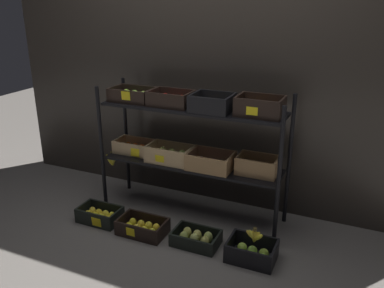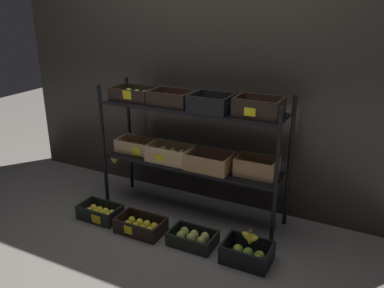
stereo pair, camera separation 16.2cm
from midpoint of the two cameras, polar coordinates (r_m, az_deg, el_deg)
The scene contains 8 objects.
ground_plane at distance 3.49m, azimuth 1.35°, elevation -9.75°, with size 10.00×10.00×0.00m, color #605B56.
storefront_wall at distance 3.45m, azimuth 4.33°, elevation 8.92°, with size 3.90×0.12×2.15m, color #2D2823.
display_rack at distance 3.19m, azimuth 1.22°, elevation 1.37°, with size 1.62×0.41×1.07m.
crate_ground_lemon at distance 3.46m, azimuth -11.54°, elevation -9.60°, with size 0.35×0.22×0.12m.
crate_ground_left_lemon at distance 3.23m, azimuth -5.82°, elevation -11.55°, with size 0.37×0.23×0.12m.
crate_ground_pear at distance 3.08m, azimuth 1.64°, elevation -13.25°, with size 0.35×0.22×0.11m.
crate_ground_apple_green at distance 2.94m, azimuth 9.42°, elevation -15.23°, with size 0.34×0.24×0.14m.
banana_bunch_loose at distance 2.87m, azimuth 9.85°, elevation -12.99°, with size 0.14×0.04×0.12m.
Camera 2 is at (1.37, -2.70, 1.74)m, focal length 37.63 mm.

